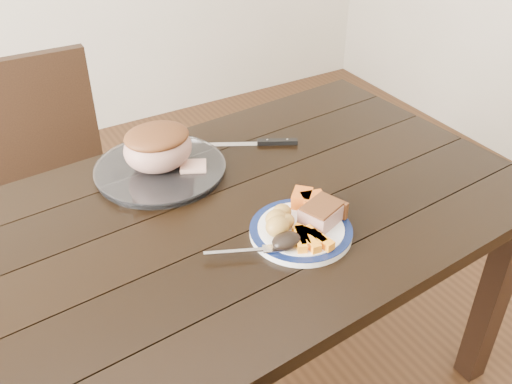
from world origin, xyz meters
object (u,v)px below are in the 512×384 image
chair_far (51,181)px  dinner_plate (301,231)px  serving_platter (160,170)px  roast_joint (158,149)px  carving_knife (264,143)px  fork (250,251)px  dining_table (225,243)px  pork_slice (321,214)px

chair_far → dinner_plate: size_ratio=3.82×
serving_platter → chair_far: bearing=115.2°
dinner_plate → roast_joint: roast_joint is taller
dinner_plate → serving_platter: size_ratio=0.70×
dinner_plate → carving_knife: bearing=70.3°
fork → carving_knife: (0.29, 0.42, -0.01)m
dinner_plate → carving_knife: (0.15, 0.41, -0.00)m
dining_table → serving_platter: bearing=103.7°
fork → carving_knife: fork is taller
chair_far → pork_slice: 1.05m
serving_platter → roast_joint: size_ratio=1.87×
dining_table → roast_joint: 0.31m
chair_far → pork_slice: size_ratio=9.95×
serving_platter → carving_knife: bearing=-1.8°
dinner_plate → fork: size_ratio=1.44×
dining_table → pork_slice: pork_slice is taller
serving_platter → fork: fork is taller
dining_table → carving_knife: carving_knife is taller
chair_far → dinner_plate: chair_far is taller
fork → carving_knife: size_ratio=0.58×
dining_table → dinner_plate: (0.12, -0.16, 0.10)m
chair_far → pork_slice: chair_far is taller
carving_knife → serving_platter: bearing=-153.4°
fork → chair_far: bearing=130.2°
dining_table → pork_slice: 0.28m
pork_slice → serving_platter: bearing=119.1°
dinner_plate → dining_table: bearing=126.3°
fork → roast_joint: roast_joint is taller
dining_table → roast_joint: bearing=103.7°
pork_slice → carving_knife: (0.09, 0.41, -0.04)m
roast_joint → dining_table: bearing=-76.3°
serving_platter → dining_table: bearing=-76.3°
pork_slice → roast_joint: 0.49m
carving_knife → fork: bearing=-96.5°
serving_platter → roast_joint: roast_joint is taller
serving_platter → carving_knife: 0.33m
dinner_plate → carving_knife: dinner_plate is taller
dining_table → roast_joint: size_ratio=8.92×
serving_platter → carving_knife: serving_platter is taller
carving_knife → pork_slice: bearing=-74.2°
serving_platter → roast_joint: bearing=0.0°
chair_far → roast_joint: bearing=116.7°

